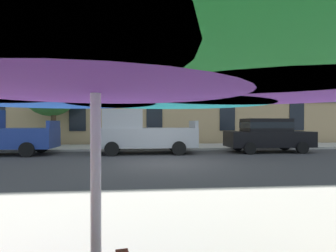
{
  "coord_description": "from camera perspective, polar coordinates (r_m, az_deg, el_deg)",
  "views": [
    {
      "loc": [
        -1.0,
        -10.62,
        1.56
      ],
      "look_at": [
        0.37,
        3.2,
        1.4
      ],
      "focal_mm": 30.21,
      "sensor_mm": 36.0,
      "label": 1
    }
  ],
  "objects": [
    {
      "name": "ground_plane",
      "position": [
        10.78,
        -0.31,
        -7.67
      ],
      "size": [
        120.0,
        120.0,
        0.0
      ],
      "primitive_type": "plane",
      "color": "#38383A"
    },
    {
      "name": "sidewalk_far",
      "position": [
        17.51,
        -2.39,
        -4.25
      ],
      "size": [
        56.0,
        3.6,
        0.12
      ],
      "primitive_type": "cube",
      "color": "#B2ADA3",
      "rests_on": "ground"
    },
    {
      "name": "apartment_building",
      "position": [
        26.86,
        -3.45,
        18.09
      ],
      "size": [
        36.41,
        12.08,
        19.2
      ],
      "color": "tan",
      "rests_on": "ground"
    },
    {
      "name": "pickup_silver",
      "position": [
        14.33,
        -5.53,
        -1.47
      ],
      "size": [
        5.1,
        2.12,
        2.2
      ],
      "color": "#A8AAB2",
      "rests_on": "ground"
    },
    {
      "name": "sedan_black",
      "position": [
        15.82,
        19.41,
        -1.59
      ],
      "size": [
        4.4,
        1.98,
        1.78
      ],
      "color": "black",
      "rests_on": "ground"
    },
    {
      "name": "street_tree_left",
      "position": [
        18.87,
        -22.67,
        7.24
      ],
      "size": [
        3.49,
        3.49,
        5.46
      ],
      "color": "#4C3823",
      "rests_on": "ground"
    },
    {
      "name": "patio_umbrella",
      "position": [
        1.68,
        -14.44,
        14.22
      ],
      "size": [
        3.86,
        3.59,
        2.26
      ],
      "color": "silver",
      "rests_on": "ground"
    }
  ]
}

